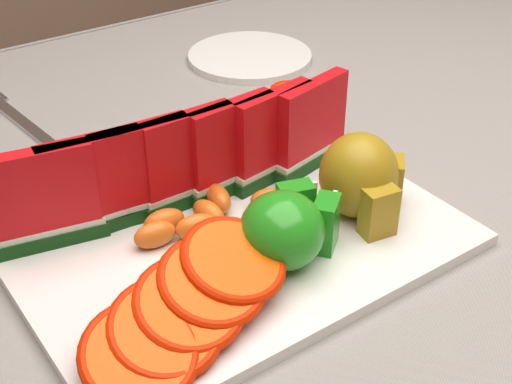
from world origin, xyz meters
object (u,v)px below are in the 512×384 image
Objects in this scene: apple_cluster at (287,228)px; platter at (232,235)px; side_plate at (250,57)px; fork at (19,119)px; pear_cluster at (362,178)px.

platter is at bearing 105.85° from apple_cluster.
fork is (-0.34, 0.01, -0.00)m from side_plate.
fork is at bearing 102.90° from apple_cluster.
platter is at bearing -127.26° from side_plate.
platter is 0.14m from pear_cluster.
apple_cluster is 0.56× the size of fork.
platter is 0.08m from apple_cluster.
pear_cluster is (0.12, -0.05, 0.04)m from platter.
side_plate is 0.34m from fork.
platter is 3.67× the size of apple_cluster.
pear_cluster reaches higher than platter.
pear_cluster is 0.48× the size of side_plate.
apple_cluster reaches higher than side_plate.
platter is 1.97× the size of side_plate.
fork is at bearing 116.22° from pear_cluster.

